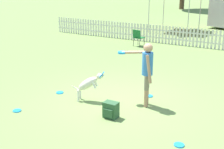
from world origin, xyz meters
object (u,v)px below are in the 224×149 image
Objects in this scene: frisbee_midfield at (17,111)px; frisbee_near_dog at (179,145)px; frisbee_far_scatter at (149,96)px; backpack_on_grass at (111,110)px; leaping_dog at (89,83)px; handler_person at (146,67)px; folding_chair_center at (138,36)px; frisbee_near_handler at (60,93)px.

frisbee_near_dog is at bearing 6.18° from frisbee_midfield.
frisbee_near_dog is at bearing -53.39° from frisbee_far_scatter.
frisbee_midfield is (-4.14, -0.45, 0.00)m from frisbee_near_dog.
frisbee_near_dog is 1.93m from backpack_on_grass.
handler_person is at bearing 90.22° from leaping_dog.
folding_chair_center is at bearing 120.82° from frisbee_near_dog.
backpack_on_grass is 8.07m from folding_chair_center.
frisbee_near_dog is at bearing -155.27° from handler_person.
frisbee_near_dog is at bearing -13.07° from backpack_on_grass.
backpack_on_grass is (1.05, -0.61, -0.32)m from leaping_dog.
frisbee_midfield is at bearing -133.68° from frisbee_far_scatter.
frisbee_midfield is 1.00× the size of frisbee_far_scatter.
frisbee_near_dog is (2.92, -1.04, -0.50)m from leaping_dog.
folding_chair_center is (-1.83, 6.93, -0.02)m from leaping_dog.
leaping_dog is at bearing -138.66° from frisbee_far_scatter.
frisbee_near_dog is (1.46, -1.54, -1.05)m from handler_person.
leaping_dog is 1.21m from frisbee_near_handler.
frisbee_far_scatter is at bearing 24.20° from frisbee_near_handler.
folding_chair_center reaches higher than backpack_on_grass.
folding_chair_center is at bearing 8.44° from handler_person.
leaping_dog is 4.63× the size of frisbee_far_scatter.
folding_chair_center is (-3.13, 5.78, 0.48)m from frisbee_far_scatter.
frisbee_midfield is 0.53× the size of backpack_on_grass.
leaping_dog is at bearing 90.22° from handler_person.
backpack_on_grass reaches higher than frisbee_near_handler.
handler_person is at bearing 36.64° from frisbee_midfield.
leaping_dog is 4.63× the size of frisbee_near_handler.
folding_chair_center is (-0.74, 6.86, 0.48)m from frisbee_near_handler.
leaping_dog is 1.20× the size of folding_chair_center.
backpack_on_grass is (2.14, -0.68, 0.19)m from frisbee_near_handler.
backpack_on_grass is (-0.25, -1.75, 0.19)m from frisbee_far_scatter.
folding_chair_center is at bearing 94.17° from frisbee_midfield.
frisbee_midfield is (-0.12, -1.56, 0.00)m from frisbee_near_handler.
frisbee_near_handler is 1.57m from frisbee_midfield.
frisbee_near_dog and frisbee_far_scatter have the same top height.
frisbee_near_handler is 0.26× the size of folding_chair_center.
handler_person is 2.79m from frisbee_near_handler.
frisbee_near_handler is 1.00× the size of frisbee_far_scatter.
frisbee_near_handler is 1.00× the size of frisbee_near_dog.
handler_person reaches higher than frisbee_far_scatter.
backpack_on_grass is 0.49× the size of folding_chair_center.
leaping_dog is 1.80m from frisbee_far_scatter.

